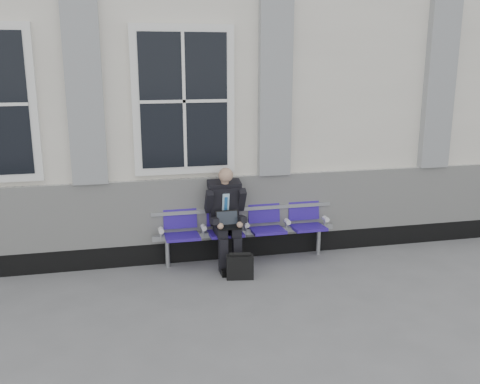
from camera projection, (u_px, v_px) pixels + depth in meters
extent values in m
plane|color=slate|center=(174.00, 309.00, 6.14)|extent=(70.00, 70.00, 0.00)
cube|color=white|center=(148.00, 101.00, 8.93)|extent=(14.00, 4.00, 4.20)
cube|color=black|center=(162.00, 253.00, 7.49)|extent=(14.00, 0.10, 0.30)
cube|color=silver|center=(161.00, 212.00, 7.33)|extent=(14.00, 0.08, 0.90)
cube|color=gray|center=(84.00, 91.00, 6.72)|extent=(0.45, 0.14, 2.40)
cube|color=gray|center=(275.00, 88.00, 7.26)|extent=(0.45, 0.14, 2.40)
cube|color=gray|center=(439.00, 86.00, 7.80)|extent=(0.45, 0.14, 2.40)
cube|color=white|center=(184.00, 101.00, 7.05)|extent=(1.35, 0.10, 1.95)
cube|color=black|center=(184.00, 101.00, 7.00)|extent=(1.15, 0.02, 1.75)
cube|color=#9EA0A3|center=(245.00, 232.00, 7.51)|extent=(2.60, 0.07, 0.07)
cube|color=#9EA0A3|center=(243.00, 209.00, 7.55)|extent=(2.60, 0.05, 0.05)
cylinder|color=#9EA0A3|center=(167.00, 253.00, 7.33)|extent=(0.06, 0.06, 0.39)
cylinder|color=#9EA0A3|center=(318.00, 242.00, 7.81)|extent=(0.06, 0.06, 0.39)
cube|color=#2A1292|center=(182.00, 237.00, 7.24)|extent=(0.46, 0.42, 0.07)
cube|color=#2A1292|center=(180.00, 214.00, 7.37)|extent=(0.46, 0.10, 0.40)
cube|color=#2A1292|center=(226.00, 233.00, 7.37)|extent=(0.46, 0.42, 0.07)
cube|color=#2A1292|center=(223.00, 211.00, 7.50)|extent=(0.46, 0.10, 0.40)
cube|color=#2A1292|center=(267.00, 230.00, 7.50)|extent=(0.46, 0.42, 0.07)
cube|color=#2A1292|center=(264.00, 209.00, 7.63)|extent=(0.46, 0.10, 0.40)
cube|color=#2A1292|center=(308.00, 227.00, 7.63)|extent=(0.46, 0.42, 0.07)
cube|color=#2A1292|center=(303.00, 206.00, 7.76)|extent=(0.46, 0.10, 0.40)
cylinder|color=white|center=(161.00, 230.00, 7.18)|extent=(0.07, 0.12, 0.07)
cylinder|color=white|center=(204.00, 227.00, 7.30)|extent=(0.07, 0.12, 0.07)
cylinder|color=white|center=(246.00, 224.00, 7.43)|extent=(0.07, 0.12, 0.07)
cylinder|color=white|center=(287.00, 222.00, 7.56)|extent=(0.07, 0.12, 0.07)
cylinder|color=white|center=(326.00, 219.00, 7.69)|extent=(0.07, 0.12, 0.07)
cube|color=black|center=(224.00, 271.00, 7.11)|extent=(0.10, 0.24, 0.08)
cube|color=black|center=(238.00, 270.00, 7.16)|extent=(0.10, 0.24, 0.08)
cube|color=black|center=(223.00, 255.00, 7.12)|extent=(0.11, 0.12, 0.47)
cube|color=black|center=(237.00, 254.00, 7.16)|extent=(0.11, 0.12, 0.47)
cube|color=black|center=(220.00, 230.00, 7.24)|extent=(0.13, 0.42, 0.13)
cube|color=black|center=(234.00, 229.00, 7.28)|extent=(0.13, 0.42, 0.13)
cube|color=black|center=(224.00, 204.00, 7.36)|extent=(0.39, 0.32, 0.59)
cube|color=#BCE5F8|center=(226.00, 205.00, 7.25)|extent=(0.09, 0.09, 0.33)
cube|color=#266AB4|center=(226.00, 206.00, 7.25)|extent=(0.04, 0.07, 0.28)
cube|color=black|center=(224.00, 185.00, 7.27)|extent=(0.45, 0.22, 0.13)
cylinder|color=tan|center=(225.00, 181.00, 7.21)|extent=(0.10, 0.10, 0.09)
sphere|color=tan|center=(226.00, 175.00, 7.13)|extent=(0.20, 0.20, 0.20)
cube|color=black|center=(209.00, 202.00, 7.21)|extent=(0.10, 0.27, 0.35)
cube|color=black|center=(241.00, 200.00, 7.31)|extent=(0.10, 0.27, 0.35)
cube|color=black|center=(214.00, 221.00, 7.11)|extent=(0.09, 0.29, 0.13)
cube|color=black|center=(242.00, 219.00, 7.19)|extent=(0.09, 0.29, 0.13)
sphere|color=tan|center=(220.00, 226.00, 7.01)|extent=(0.08, 0.08, 0.08)
sphere|color=tan|center=(240.00, 225.00, 7.07)|extent=(0.08, 0.08, 0.08)
cube|color=black|center=(229.00, 227.00, 7.12)|extent=(0.31, 0.22, 0.02)
cube|color=black|center=(227.00, 218.00, 7.20)|extent=(0.31, 0.09, 0.20)
cube|color=black|center=(227.00, 218.00, 7.19)|extent=(0.28, 0.07, 0.17)
cube|color=black|center=(240.00, 267.00, 6.95)|extent=(0.37, 0.20, 0.31)
cylinder|color=black|center=(240.00, 254.00, 6.91)|extent=(0.28, 0.10, 0.06)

